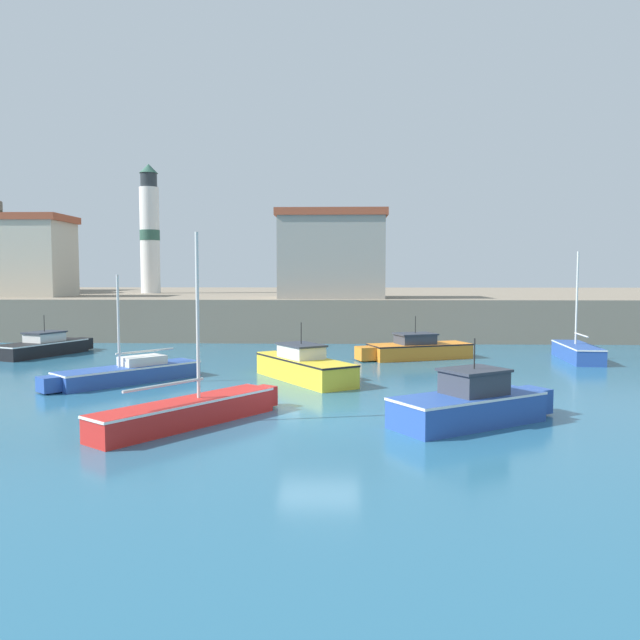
{
  "coord_description": "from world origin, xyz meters",
  "views": [
    {
      "loc": [
        0.66,
        -19.0,
        4.38
      ],
      "look_at": [
        -0.45,
        13.94,
        2.0
      ],
      "focal_mm": 35.0,
      "sensor_mm": 36.0,
      "label": 1
    }
  ],
  "objects_px": {
    "sailboat_blue_0": "(128,372)",
    "motorboat_orange_4": "(416,349)",
    "sailboat_blue_2": "(577,351)",
    "harbor_shed_near_wharf": "(332,254)",
    "motorboat_blue_5": "(473,404)",
    "motorboat_black_6": "(44,346)",
    "sailboat_red_3": "(190,410)",
    "motorboat_yellow_1": "(302,366)",
    "lighthouse": "(150,231)",
    "harbor_shed_mid_row": "(6,256)"
  },
  "relations": [
    {
      "from": "motorboat_blue_5",
      "to": "motorboat_black_6",
      "type": "xyz_separation_m",
      "value": [
        -20.12,
        15.07,
        -0.11
      ]
    },
    {
      "from": "sailboat_red_3",
      "to": "motorboat_blue_5",
      "type": "distance_m",
      "value": 8.31
    },
    {
      "from": "sailboat_blue_0",
      "to": "motorboat_orange_4",
      "type": "height_order",
      "value": "sailboat_blue_0"
    },
    {
      "from": "sailboat_blue_0",
      "to": "sailboat_blue_2",
      "type": "relative_size",
      "value": 1.01
    },
    {
      "from": "sailboat_blue_2",
      "to": "harbor_shed_near_wharf",
      "type": "bearing_deg",
      "value": 139.41
    },
    {
      "from": "sailboat_red_3",
      "to": "motorboat_black_6",
      "type": "xyz_separation_m",
      "value": [
        -11.82,
        15.49,
        0.06
      ]
    },
    {
      "from": "lighthouse",
      "to": "harbor_shed_mid_row",
      "type": "xyz_separation_m",
      "value": [
        -8.0,
        -8.77,
        -2.38
      ]
    },
    {
      "from": "motorboat_yellow_1",
      "to": "motorboat_blue_5",
      "type": "relative_size",
      "value": 1.12
    },
    {
      "from": "sailboat_red_3",
      "to": "harbor_shed_mid_row",
      "type": "height_order",
      "value": "harbor_shed_mid_row"
    },
    {
      "from": "motorboat_black_6",
      "to": "harbor_shed_mid_row",
      "type": "relative_size",
      "value": 0.64
    },
    {
      "from": "sailboat_red_3",
      "to": "harbor_shed_near_wharf",
      "type": "distance_m",
      "value": 26.36
    },
    {
      "from": "sailboat_blue_0",
      "to": "motorboat_blue_5",
      "type": "height_order",
      "value": "sailboat_blue_0"
    },
    {
      "from": "motorboat_orange_4",
      "to": "motorboat_black_6",
      "type": "relative_size",
      "value": 1.06
    },
    {
      "from": "sailboat_red_3",
      "to": "motorboat_orange_4",
      "type": "distance_m",
      "value": 16.97
    },
    {
      "from": "motorboat_blue_5",
      "to": "harbor_shed_near_wharf",
      "type": "height_order",
      "value": "harbor_shed_near_wharf"
    },
    {
      "from": "motorboat_blue_5",
      "to": "motorboat_black_6",
      "type": "height_order",
      "value": "motorboat_blue_5"
    },
    {
      "from": "motorboat_black_6",
      "to": "sailboat_red_3",
      "type": "bearing_deg",
      "value": -52.64
    },
    {
      "from": "sailboat_blue_2",
      "to": "harbor_shed_near_wharf",
      "type": "height_order",
      "value": "harbor_shed_near_wharf"
    },
    {
      "from": "lighthouse",
      "to": "sailboat_red_3",
      "type": "bearing_deg",
      "value": -71.32
    },
    {
      "from": "sailboat_blue_2",
      "to": "harbor_shed_mid_row",
      "type": "height_order",
      "value": "harbor_shed_mid_row"
    },
    {
      "from": "sailboat_red_3",
      "to": "harbor_shed_mid_row",
      "type": "xyz_separation_m",
      "value": [
        -20.25,
        27.45,
        5.37
      ]
    },
    {
      "from": "sailboat_red_3",
      "to": "sailboat_blue_2",
      "type": "bearing_deg",
      "value": 41.23
    },
    {
      "from": "sailboat_red_3",
      "to": "harbor_shed_mid_row",
      "type": "distance_m",
      "value": 34.53
    },
    {
      "from": "motorboat_yellow_1",
      "to": "motorboat_blue_5",
      "type": "bearing_deg",
      "value": -53.85
    },
    {
      "from": "sailboat_red_3",
      "to": "motorboat_black_6",
      "type": "bearing_deg",
      "value": 127.36
    },
    {
      "from": "sailboat_blue_0",
      "to": "motorboat_black_6",
      "type": "bearing_deg",
      "value": 131.85
    },
    {
      "from": "motorboat_orange_4",
      "to": "motorboat_black_6",
      "type": "height_order",
      "value": "motorboat_orange_4"
    },
    {
      "from": "sailboat_blue_0",
      "to": "lighthouse",
      "type": "xyz_separation_m",
      "value": [
        -7.96,
        29.15,
        7.77
      ]
    },
    {
      "from": "motorboat_orange_4",
      "to": "harbor_shed_near_wharf",
      "type": "relative_size",
      "value": 0.84
    },
    {
      "from": "sailboat_red_3",
      "to": "harbor_shed_mid_row",
      "type": "relative_size",
      "value": 0.62
    },
    {
      "from": "sailboat_blue_0",
      "to": "motorboat_blue_5",
      "type": "xyz_separation_m",
      "value": [
        12.59,
        -6.65,
        0.19
      ]
    },
    {
      "from": "motorboat_blue_5",
      "to": "lighthouse",
      "type": "height_order",
      "value": "lighthouse"
    },
    {
      "from": "harbor_shed_near_wharf",
      "to": "motorboat_orange_4",
      "type": "bearing_deg",
      "value": -66.79
    },
    {
      "from": "sailboat_blue_0",
      "to": "motorboat_yellow_1",
      "type": "distance_m",
      "value": 7.14
    },
    {
      "from": "sailboat_red_3",
      "to": "motorboat_orange_4",
      "type": "relative_size",
      "value": 0.93
    },
    {
      "from": "motorboat_yellow_1",
      "to": "lighthouse",
      "type": "height_order",
      "value": "lighthouse"
    },
    {
      "from": "motorboat_yellow_1",
      "to": "lighthouse",
      "type": "distance_m",
      "value": 32.92
    },
    {
      "from": "harbor_shed_near_wharf",
      "to": "sailboat_blue_2",
      "type": "bearing_deg",
      "value": -40.59
    },
    {
      "from": "motorboat_black_6",
      "to": "harbor_shed_mid_row",
      "type": "bearing_deg",
      "value": 125.15
    },
    {
      "from": "motorboat_blue_5",
      "to": "sailboat_blue_0",
      "type": "bearing_deg",
      "value": 152.14
    },
    {
      "from": "lighthouse",
      "to": "motorboat_blue_5",
      "type": "bearing_deg",
      "value": -60.15
    },
    {
      "from": "sailboat_blue_2",
      "to": "motorboat_yellow_1",
      "type": "bearing_deg",
      "value": -154.48
    },
    {
      "from": "motorboat_blue_5",
      "to": "lighthouse",
      "type": "xyz_separation_m",
      "value": [
        -20.55,
        35.81,
        7.58
      ]
    },
    {
      "from": "sailboat_blue_2",
      "to": "harbor_shed_mid_row",
      "type": "xyz_separation_m",
      "value": [
        -36.83,
        12.92,
        5.34
      ]
    },
    {
      "from": "sailboat_blue_0",
      "to": "motorboat_orange_4",
      "type": "relative_size",
      "value": 0.9
    },
    {
      "from": "sailboat_blue_0",
      "to": "harbor_shed_near_wharf",
      "type": "xyz_separation_m",
      "value": [
        8.04,
        18.45,
        5.41
      ]
    },
    {
      "from": "sailboat_blue_2",
      "to": "motorboat_black_6",
      "type": "distance_m",
      "value": 28.42
    },
    {
      "from": "sailboat_red_3",
      "to": "motorboat_orange_4",
      "type": "xyz_separation_m",
      "value": [
        8.36,
        14.77,
        0.08
      ]
    },
    {
      "from": "sailboat_blue_0",
      "to": "sailboat_red_3",
      "type": "distance_m",
      "value": 8.27
    },
    {
      "from": "motorboat_blue_5",
      "to": "harbor_shed_near_wharf",
      "type": "xyz_separation_m",
      "value": [
        -4.55,
        25.11,
        5.22
      ]
    }
  ]
}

